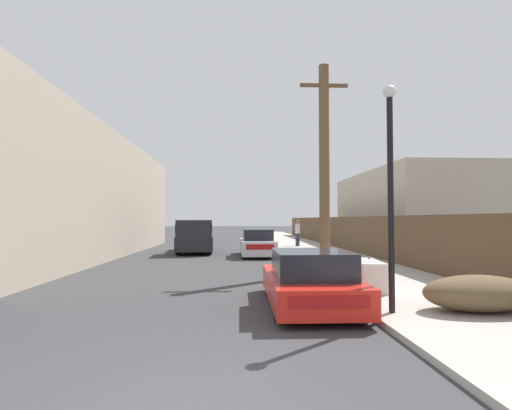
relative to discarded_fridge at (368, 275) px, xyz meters
name	(u,v)px	position (x,y,z in m)	size (l,w,h in m)	color
sidewalk_curb	(304,247)	(1.26, 17.09, -0.43)	(4.20, 63.00, 0.12)	#ADA89E
discarded_fridge	(368,275)	(0.00, 0.00, 0.00)	(0.79, 1.80, 0.77)	silver
parked_sports_car_red	(309,281)	(-1.84, -1.55, 0.09)	(1.88, 4.22, 1.27)	red
car_parked_mid	(257,243)	(-2.34, 10.83, 0.18)	(1.79, 4.41, 1.44)	silver
pickup_truck	(194,237)	(-5.89, 12.85, 0.46)	(2.49, 5.54, 1.92)	#232328
utility_pole	(324,164)	(-0.19, 4.20, 3.51)	(1.80, 0.38, 7.63)	brown
street_lamp	(390,179)	(-0.40, -2.65, 2.27)	(0.26, 0.26, 4.54)	black
brush_pile	(479,293)	(1.38, -2.65, -0.01)	(2.24, 1.27, 0.72)	brown
wooden_fence	(338,232)	(3.21, 15.27, 0.62)	(0.08, 42.05, 1.99)	brown
building_left_block	(60,197)	(-12.85, 11.23, 2.65)	(7.00, 23.51, 6.28)	tan
building_right_house	(408,211)	(7.90, 15.40, 2.03)	(6.00, 13.19, 5.03)	beige
pedestrian	(298,232)	(0.78, 16.89, 0.56)	(0.34, 0.34, 1.80)	#282D42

